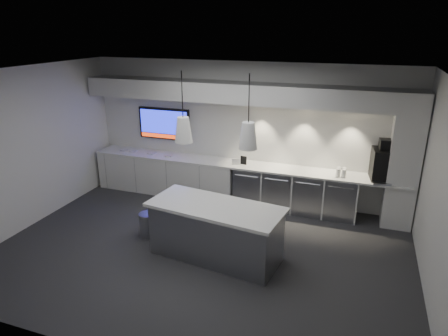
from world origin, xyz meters
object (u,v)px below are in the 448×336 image
at_px(coffee_machine, 384,163).
at_px(wall_tv, 164,124).
at_px(bin, 148,225).
at_px(island, 216,231).

bearing_deg(coffee_machine, wall_tv, 169.28).
height_order(wall_tv, bin, wall_tv).
distance_m(wall_tv, bin, 2.74).
bearing_deg(coffee_machine, island, -146.30).
relative_size(island, bin, 5.19).
height_order(bin, coffee_machine, coffee_machine).
bearing_deg(bin, coffee_machine, 26.83).
xyz_separation_m(bin, coffee_machine, (3.99, 2.02, 1.00)).
relative_size(wall_tv, bin, 2.81).
relative_size(island, coffee_machine, 2.93).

